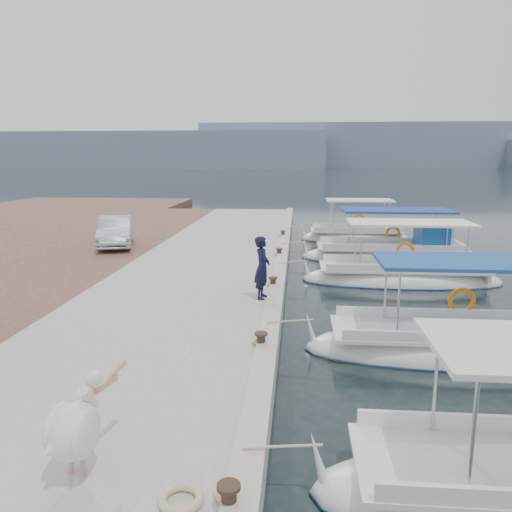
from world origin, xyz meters
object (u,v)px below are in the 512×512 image
(fishing_caique_e, at_px, (355,238))
(parked_car, at_px, (115,232))
(fishing_caique_d, at_px, (392,255))
(pelican, at_px, (76,427))
(fishing_caique_c, at_px, (401,279))
(fishing_caique_b, at_px, (459,349))
(fisherman, at_px, (262,268))

(fishing_caique_e, bearing_deg, parked_car, -153.95)
(fishing_caique_d, height_order, pelican, fishing_caique_d)
(fishing_caique_c, height_order, fishing_caique_e, same)
(fishing_caique_b, distance_m, fisherman, 5.55)
(fishing_caique_b, relative_size, fishing_caique_e, 1.21)
(pelican, bearing_deg, fishing_caique_e, 74.82)
(fishing_caique_c, distance_m, pelican, 14.06)
(fisherman, bearing_deg, pelican, 174.66)
(parked_car, bearing_deg, fishing_caique_b, -58.27)
(fishing_caique_e, bearing_deg, fishing_caique_c, -86.17)
(fisherman, distance_m, parked_car, 10.77)
(fishing_caique_d, bearing_deg, pelican, -112.73)
(fishing_caique_e, bearing_deg, fishing_caique_d, -78.17)
(fisherman, bearing_deg, fishing_caique_b, -111.74)
(fishing_caique_b, bearing_deg, fishing_caique_c, 89.82)
(fishing_caique_d, relative_size, parked_car, 1.94)
(pelican, height_order, parked_car, parked_car)
(fisherman, relative_size, parked_car, 0.44)
(fishing_caique_b, xyz_separation_m, fisherman, (-4.75, 2.58, 1.27))
(fishing_caique_d, bearing_deg, fishing_caique_b, -92.42)
(fishing_caique_d, xyz_separation_m, parked_car, (-12.46, -0.45, 0.98))
(parked_car, bearing_deg, pelican, -88.25)
(fishing_caique_b, height_order, pelican, fishing_caique_b)
(pelican, bearing_deg, fisherman, 77.90)
(fishing_caique_b, relative_size, fisherman, 3.96)
(fishing_caique_b, distance_m, parked_car, 16.01)
(fishing_caique_b, distance_m, fishing_caique_c, 6.76)
(fishing_caique_c, distance_m, parked_car, 12.64)
(fishing_caique_e, distance_m, fisherman, 14.21)
(fishing_caique_c, relative_size, fishing_caique_e, 1.21)
(fisherman, height_order, parked_car, fisherman)
(fishing_caique_d, xyz_separation_m, fisherman, (-5.21, -8.42, 1.21))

